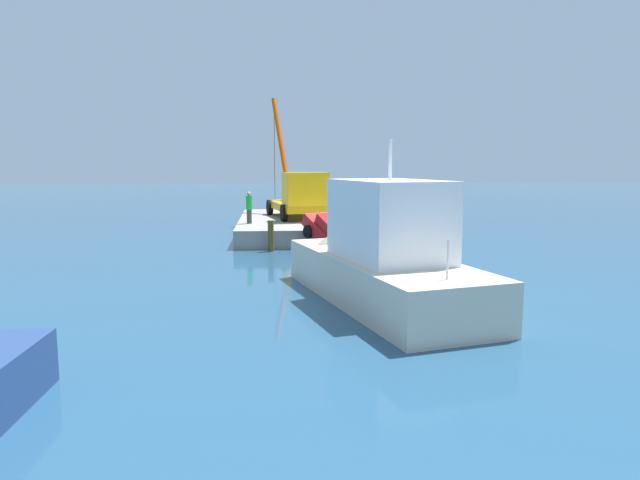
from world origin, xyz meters
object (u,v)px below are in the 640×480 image
Objects in this scene: salvaged_car at (342,240)px; moored_yacht at (367,271)px; crane_truck at (299,195)px; dock_worker at (249,207)px.

moored_yacht is at bearing -1.40° from salvaged_car.
moored_yacht is (8.25, -0.20, 0.07)m from salvaged_car.
crane_truck reaches higher than moored_yacht.
salvaged_car is at bearing 178.60° from moored_yacht.
crane_truck is 2.00× the size of salvaged_car.
salvaged_car is 8.25m from moored_yacht.
crane_truck is at bearing -168.87° from salvaged_car.
moored_yacht is at bearing 17.58° from dock_worker.
moored_yacht is (13.80, 4.37, -1.12)m from dock_worker.
salvaged_car is at bearing 39.49° from dock_worker.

